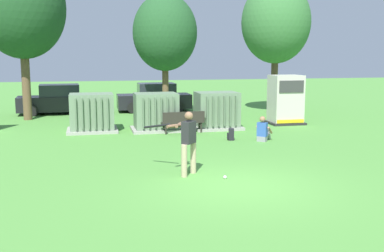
# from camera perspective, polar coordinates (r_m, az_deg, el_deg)

# --- Properties ---
(ground_plane) EXTENTS (96.00, 96.00, 0.00)m
(ground_plane) POSITION_cam_1_polar(r_m,az_deg,el_deg) (11.61, 5.74, -7.42)
(ground_plane) COLOR #51933D
(transformer_west) EXTENTS (2.10, 1.70, 1.62)m
(transformer_west) POSITION_cam_1_polar(r_m,az_deg,el_deg) (19.92, -12.34, 1.56)
(transformer_west) COLOR #9E9B93
(transformer_west) RESTS_ON ground
(transformer_mid_west) EXTENTS (2.10, 1.70, 1.62)m
(transformer_mid_west) POSITION_cam_1_polar(r_m,az_deg,el_deg) (19.77, -4.50, 1.68)
(transformer_mid_west) COLOR #9E9B93
(transformer_mid_west) RESTS_ON ground
(transformer_mid_east) EXTENTS (2.10, 1.70, 1.62)m
(transformer_mid_east) POSITION_cam_1_polar(r_m,az_deg,el_deg) (20.29, 3.09, 1.88)
(transformer_mid_east) COLOR #9E9B93
(transformer_mid_east) RESTS_ON ground
(generator_enclosure) EXTENTS (1.60, 1.40, 2.30)m
(generator_enclosure) POSITION_cam_1_polar(r_m,az_deg,el_deg) (22.11, 11.55, 3.20)
(generator_enclosure) COLOR #262626
(generator_enclosure) RESTS_ON ground
(park_bench) EXTENTS (1.83, 0.55, 0.92)m
(park_bench) POSITION_cam_1_polar(r_m,az_deg,el_deg) (19.07, -1.09, 0.68)
(park_bench) COLOR #2D2823
(park_bench) RESTS_ON ground
(batter) EXTENTS (1.34, 1.29, 1.74)m
(batter) POSITION_cam_1_polar(r_m,az_deg,el_deg) (12.40, -0.63, -1.70)
(batter) COLOR tan
(batter) RESTS_ON ground
(sports_ball) EXTENTS (0.09, 0.09, 0.09)m
(sports_ball) POSITION_cam_1_polar(r_m,az_deg,el_deg) (12.21, 4.12, -6.36)
(sports_ball) COLOR white
(sports_ball) RESTS_ON ground
(seated_spectator) EXTENTS (0.73, 0.75, 0.96)m
(seated_spectator) POSITION_cam_1_polar(r_m,az_deg,el_deg) (17.59, 8.83, -0.64)
(seated_spectator) COLOR gray
(seated_spectator) RESTS_ON ground
(backpack) EXTENTS (0.32, 0.36, 0.44)m
(backpack) POSITION_cam_1_polar(r_m,az_deg,el_deg) (17.67, 4.86, -1.06)
(backpack) COLOR black
(backpack) RESTS_ON ground
(tree_left) EXTENTS (4.19, 4.19, 8.01)m
(tree_left) POSITION_cam_1_polar(r_m,az_deg,el_deg) (24.48, -20.36, 13.58)
(tree_left) COLOR brown
(tree_left) RESTS_ON ground
(tree_center_left) EXTENTS (3.32, 3.32, 6.35)m
(tree_center_left) POSITION_cam_1_polar(r_m,az_deg,el_deg) (24.15, -3.38, 11.47)
(tree_center_left) COLOR brown
(tree_center_left) RESTS_ON ground
(tree_center_right) EXTENTS (3.81, 3.81, 7.27)m
(tree_center_right) POSITION_cam_1_polar(r_m,az_deg,el_deg) (26.36, 10.37, 12.50)
(tree_center_right) COLOR brown
(tree_center_right) RESTS_ON ground
(parked_car_leftmost) EXTENTS (4.29, 2.09, 1.62)m
(parked_car_leftmost) POSITION_cam_1_polar(r_m,az_deg,el_deg) (26.54, -16.34, 3.10)
(parked_car_leftmost) COLOR black
(parked_car_leftmost) RESTS_ON ground
(parked_car_left_of_center) EXTENTS (4.21, 1.94, 1.62)m
(parked_car_left_of_center) POSITION_cam_1_polar(r_m,az_deg,el_deg) (26.75, -4.67, 3.47)
(parked_car_left_of_center) COLOR black
(parked_car_left_of_center) RESTS_ON ground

